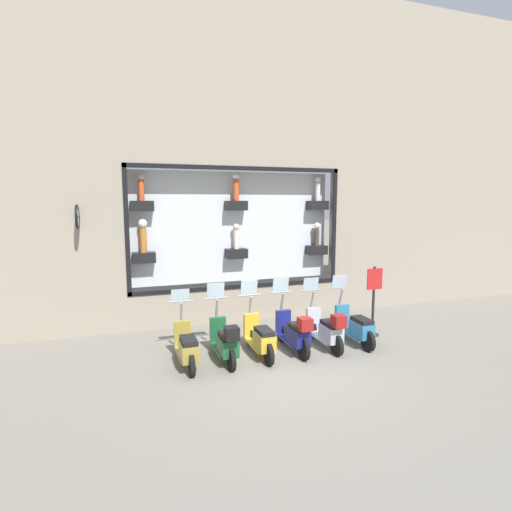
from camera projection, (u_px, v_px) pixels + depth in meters
ground_plane at (284, 365)px, 8.65m from camera, size 120.00×120.00×0.00m
building_facade at (237, 151)px, 11.36m from camera, size 1.22×36.00×9.64m
scooter_teal_0 at (355, 327)px, 9.91m from camera, size 1.80×0.61×1.60m
scooter_silver_1 at (327, 330)px, 9.58m from camera, size 1.80×0.60×1.58m
scooter_navy_2 at (295, 333)px, 9.32m from camera, size 1.80×0.60×1.67m
scooter_yellow_3 at (260, 338)px, 9.11m from camera, size 1.80×0.60×1.63m
scooter_green_4 at (225, 341)px, 8.78m from camera, size 1.80×0.60×1.61m
scooter_olive_5 at (187, 347)px, 8.57m from camera, size 1.79×0.61×1.52m
shop_sign_post at (374, 298)px, 10.47m from camera, size 0.36×0.45×1.84m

